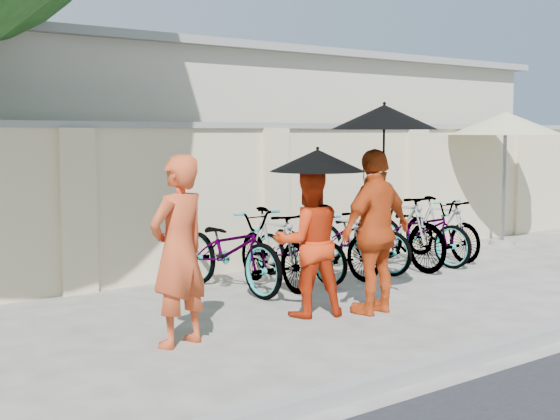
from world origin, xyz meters
TOP-DOWN VIEW (x-y plane):
  - ground at (0.00, 0.00)m, footprint 80.00×80.00m
  - kerb at (0.00, -1.70)m, footprint 40.00×0.16m
  - compound_wall at (1.00, 3.20)m, footprint 20.00×0.30m
  - building_behind at (2.00, 7.00)m, footprint 14.00×6.00m
  - monk_left at (-1.24, 0.31)m, footprint 0.72×0.55m
  - monk_center at (0.45, 0.47)m, footprint 0.93×0.83m
  - parasol_center at (0.50, 0.39)m, footprint 1.01×1.01m
  - monk_right at (1.09, 0.11)m, footprint 1.08×0.54m
  - parasol_right at (1.11, 0.03)m, footprint 1.13×1.13m
  - patio_umbrella at (6.47, 2.36)m, footprint 2.14×2.14m
  - bike_0 at (0.53, 2.05)m, footprint 0.77×1.99m
  - bike_1 at (1.09, 1.90)m, footprint 0.66×1.70m
  - bike_2 at (1.65, 2.06)m, footprint 0.75×1.73m
  - bike_3 at (2.21, 1.93)m, footprint 0.46×1.61m
  - bike_4 at (2.77, 2.10)m, footprint 0.85×1.88m
  - bike_5 at (3.32, 1.89)m, footprint 0.57×1.86m
  - bike_6 at (3.88, 1.98)m, footprint 0.80×1.90m
  - bike_7 at (4.44, 2.02)m, footprint 0.60×1.63m

SIDE VIEW (x-z plane):
  - ground at x=0.00m, z-range 0.00..0.00m
  - kerb at x=0.00m, z-range 0.00..0.12m
  - bike_2 at x=1.65m, z-range 0.00..0.88m
  - bike_4 at x=2.77m, z-range 0.00..0.96m
  - bike_7 at x=4.44m, z-range 0.00..0.96m
  - bike_3 at x=2.21m, z-range 0.00..0.97m
  - bike_6 at x=3.88m, z-range 0.00..0.97m
  - bike_1 at x=1.09m, z-range 0.00..1.00m
  - bike_0 at x=0.53m, z-range 0.00..1.03m
  - bike_5 at x=3.32m, z-range 0.00..1.11m
  - monk_center at x=0.45m, z-range 0.00..1.57m
  - monk_left at x=-1.24m, z-range 0.00..1.75m
  - monk_right at x=1.09m, z-range 0.00..1.77m
  - compound_wall at x=1.00m, z-range 0.00..2.00m
  - building_behind at x=2.00m, z-range 0.00..3.20m
  - parasol_center at x=0.50m, z-range 1.21..2.09m
  - patio_umbrella at x=6.47m, z-range 0.92..3.22m
  - parasol_right at x=1.11m, z-range 1.49..2.72m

